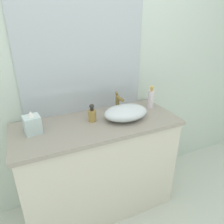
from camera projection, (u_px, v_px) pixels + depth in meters
bathroom_wall_rear at (81, 67)px, 1.79m from camera, size 6.00×0.06×2.60m
vanity_counter at (99, 167)px, 1.88m from camera, size 1.35×0.56×0.91m
wall_mirror_panel at (83, 48)px, 1.70m from camera, size 1.08×0.01×1.11m
sink_basin at (126, 113)px, 1.73m from camera, size 0.38×0.26×0.12m
faucet at (118, 101)px, 1.83m from camera, size 0.03×0.14×0.18m
soap_dispenser at (151, 99)px, 1.93m from camera, size 0.06×0.06×0.22m
lotion_bottle at (92, 114)px, 1.70m from camera, size 0.07×0.07×0.15m
tissue_box at (32, 124)px, 1.51m from camera, size 0.13×0.13×0.17m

